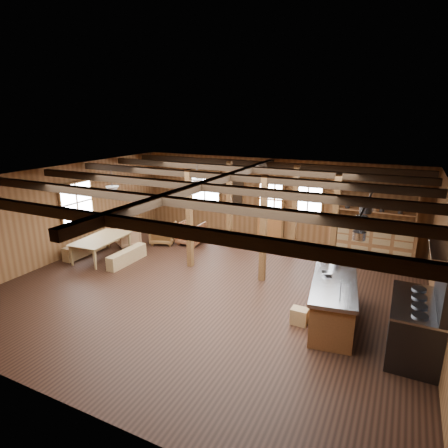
{
  "coord_description": "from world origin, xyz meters",
  "views": [
    {
      "loc": [
        4.09,
        -7.65,
        4.23
      ],
      "look_at": [
        -0.23,
        1.24,
        1.32
      ],
      "focal_mm": 30.0,
      "sensor_mm": 36.0,
      "label": 1
    }
  ],
  "objects_px": {
    "armchair_c": "(128,236)",
    "commercial_range": "(419,320)",
    "kitchen_island": "(333,300)",
    "armchair_b": "(191,233)",
    "armchair_a": "(163,233)",
    "dining_table": "(103,248)"
  },
  "relations": [
    {
      "from": "dining_table",
      "to": "commercial_range",
      "type": "bearing_deg",
      "value": -101.94
    },
    {
      "from": "armchair_c",
      "to": "armchair_a",
      "type": "bearing_deg",
      "value": -109.0
    },
    {
      "from": "dining_table",
      "to": "armchair_a",
      "type": "bearing_deg",
      "value": -27.82
    },
    {
      "from": "kitchen_island",
      "to": "armchair_a",
      "type": "xyz_separation_m",
      "value": [
        -6.1,
        2.57,
        -0.12
      ]
    },
    {
      "from": "armchair_c",
      "to": "commercial_range",
      "type": "bearing_deg",
      "value": -162.94
    },
    {
      "from": "dining_table",
      "to": "armchair_a",
      "type": "xyz_separation_m",
      "value": [
        0.85,
        1.97,
        0.04
      ]
    },
    {
      "from": "armchair_c",
      "to": "kitchen_island",
      "type": "bearing_deg",
      "value": -162.38
    },
    {
      "from": "commercial_range",
      "to": "dining_table",
      "type": "distance_m",
      "value": 8.62
    },
    {
      "from": "dining_table",
      "to": "armchair_b",
      "type": "bearing_deg",
      "value": -40.73
    },
    {
      "from": "dining_table",
      "to": "armchair_a",
      "type": "relative_size",
      "value": 2.3
    },
    {
      "from": "kitchen_island",
      "to": "armchair_c",
      "type": "height_order",
      "value": "kitchen_island"
    },
    {
      "from": "armchair_b",
      "to": "armchair_c",
      "type": "xyz_separation_m",
      "value": [
        -1.77,
        -1.09,
        -0.05
      ]
    },
    {
      "from": "kitchen_island",
      "to": "armchair_b",
      "type": "bearing_deg",
      "value": 142.27
    },
    {
      "from": "dining_table",
      "to": "armchair_b",
      "type": "distance_m",
      "value": 2.9
    },
    {
      "from": "dining_table",
      "to": "armchair_c",
      "type": "relative_size",
      "value": 2.59
    },
    {
      "from": "armchair_b",
      "to": "commercial_range",
      "type": "bearing_deg",
      "value": 152.43
    },
    {
      "from": "kitchen_island",
      "to": "armchair_c",
      "type": "distance_m",
      "value": 7.25
    },
    {
      "from": "armchair_a",
      "to": "armchair_b",
      "type": "xyz_separation_m",
      "value": [
        0.86,
        0.37,
        0.01
      ]
    },
    {
      "from": "commercial_range",
      "to": "dining_table",
      "type": "xyz_separation_m",
      "value": [
        -8.54,
        1.11,
        -0.36
      ]
    },
    {
      "from": "kitchen_island",
      "to": "dining_table",
      "type": "relative_size",
      "value": 1.43
    },
    {
      "from": "kitchen_island",
      "to": "armchair_a",
      "type": "distance_m",
      "value": 6.62
    },
    {
      "from": "dining_table",
      "to": "armchair_c",
      "type": "xyz_separation_m",
      "value": [
        -0.06,
        1.24,
        -0.0
      ]
    }
  ]
}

